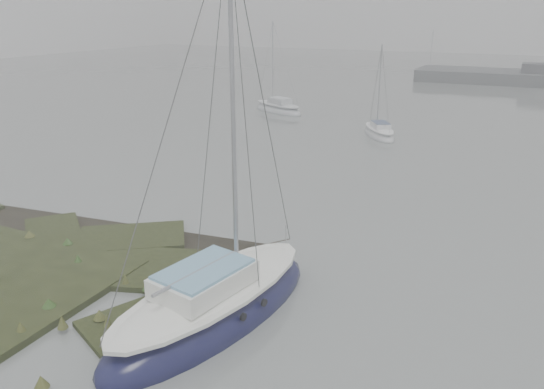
# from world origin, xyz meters

# --- Properties ---
(ground) EXTENTS (160.00, 160.00, 0.00)m
(ground) POSITION_xyz_m (0.00, 30.00, 0.00)
(ground) COLOR slate
(ground) RESTS_ON ground
(sailboat_main) EXTENTS (4.12, 8.33, 11.25)m
(sailboat_main) POSITION_xyz_m (1.73, 1.17, 0.35)
(sailboat_main) COLOR #121335
(sailboat_main) RESTS_ON ground
(sailboat_white) EXTENTS (3.85, 4.86, 6.72)m
(sailboat_white) POSITION_xyz_m (-0.03, 26.25, 0.21)
(sailboat_white) COLOR silver
(sailboat_white) RESTS_ON ground
(sailboat_far_a) EXTENTS (5.98, 4.24, 8.11)m
(sailboat_far_a) POSITION_xyz_m (-10.41, 31.75, 0.25)
(sailboat_far_a) COLOR silver
(sailboat_far_a) RESTS_ON ground
(sailboat_far_c) EXTENTS (4.56, 3.92, 6.44)m
(sailboat_far_c) POSITION_xyz_m (-2.64, 63.61, 0.20)
(sailboat_far_c) COLOR silver
(sailboat_far_c) RESTS_ON ground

